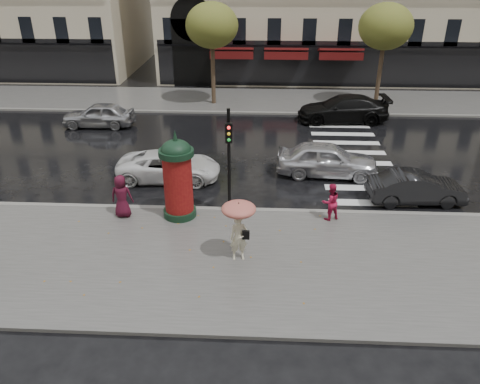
# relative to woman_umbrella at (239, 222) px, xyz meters

# --- Properties ---
(ground) EXTENTS (160.00, 160.00, 0.00)m
(ground) POSITION_rel_woman_umbrella_xyz_m (-0.66, 0.40, -1.54)
(ground) COLOR black
(ground) RESTS_ON ground
(near_sidewalk) EXTENTS (90.00, 7.00, 0.12)m
(near_sidewalk) POSITION_rel_woman_umbrella_xyz_m (-0.66, -0.10, -1.48)
(near_sidewalk) COLOR #474744
(near_sidewalk) RESTS_ON ground
(far_sidewalk) EXTENTS (90.00, 6.00, 0.12)m
(far_sidewalk) POSITION_rel_woman_umbrella_xyz_m (-0.66, 19.40, -1.48)
(far_sidewalk) COLOR #474744
(far_sidewalk) RESTS_ON ground
(near_kerb) EXTENTS (90.00, 0.25, 0.14)m
(near_kerb) POSITION_rel_woman_umbrella_xyz_m (-0.66, 3.40, -1.47)
(near_kerb) COLOR slate
(near_kerb) RESTS_ON ground
(far_kerb) EXTENTS (90.00, 0.25, 0.14)m
(far_kerb) POSITION_rel_woman_umbrella_xyz_m (-0.66, 16.40, -1.47)
(far_kerb) COLOR slate
(far_kerb) RESTS_ON ground
(zebra_crossing) EXTENTS (3.60, 11.75, 0.01)m
(zebra_crossing) POSITION_rel_woman_umbrella_xyz_m (5.34, 10.00, -1.53)
(zebra_crossing) COLOR silver
(zebra_crossing) RESTS_ON ground
(tree_far_left) EXTENTS (3.40, 3.40, 6.64)m
(tree_far_left) POSITION_rel_woman_umbrella_xyz_m (-2.66, 18.40, 3.63)
(tree_far_left) COLOR #38281C
(tree_far_left) RESTS_ON ground
(tree_far_right) EXTENTS (3.40, 3.40, 6.64)m
(tree_far_right) POSITION_rel_woman_umbrella_xyz_m (8.34, 18.40, 3.63)
(tree_far_right) COLOR #38281C
(tree_far_right) RESTS_ON ground
(woman_umbrella) EXTENTS (1.12, 1.12, 2.15)m
(woman_umbrella) POSITION_rel_woman_umbrella_xyz_m (0.00, 0.00, 0.00)
(woman_umbrella) COLOR beige
(woman_umbrella) RESTS_ON near_sidewalk
(woman_red) EXTENTS (0.88, 0.80, 1.48)m
(woman_red) POSITION_rel_woman_umbrella_xyz_m (3.34, 2.80, -0.68)
(woman_red) COLOR #B91640
(woman_red) RESTS_ON near_sidewalk
(man_burgundy) EXTENTS (0.83, 0.54, 1.71)m
(man_burgundy) POSITION_rel_woman_umbrella_xyz_m (-4.62, 2.66, -0.56)
(man_burgundy) COLOR #460E20
(man_burgundy) RESTS_ON near_sidewalk
(morris_column) EXTENTS (1.30, 1.30, 3.51)m
(morris_column) POSITION_rel_woman_umbrella_xyz_m (-2.44, 2.80, 0.26)
(morris_column) COLOR black
(morris_column) RESTS_ON near_sidewalk
(traffic_light) EXTENTS (0.28, 0.40, 4.20)m
(traffic_light) POSITION_rel_woman_umbrella_xyz_m (-0.53, 3.12, 1.13)
(traffic_light) COLOR black
(traffic_light) RESTS_ON near_sidewalk
(car_silver) EXTENTS (4.72, 2.16, 1.57)m
(car_silver) POSITION_rel_woman_umbrella_xyz_m (3.71, 7.15, -0.75)
(car_silver) COLOR silver
(car_silver) RESTS_ON ground
(car_darkgrey) EXTENTS (3.99, 1.56, 1.29)m
(car_darkgrey) POSITION_rel_woman_umbrella_xyz_m (7.08, 4.60, -0.89)
(car_darkgrey) COLOR black
(car_darkgrey) RESTS_ON ground
(car_white) EXTENTS (4.65, 2.17, 1.29)m
(car_white) POSITION_rel_woman_umbrella_xyz_m (-3.49, 6.33, -0.89)
(car_white) COLOR white
(car_white) RESTS_ON ground
(car_black) EXTENTS (5.58, 2.50, 1.59)m
(car_black) POSITION_rel_woman_umbrella_xyz_m (5.61, 15.17, -0.74)
(car_black) COLOR black
(car_black) RESTS_ON ground
(car_far_silver) EXTENTS (4.24, 1.78, 1.43)m
(car_far_silver) POSITION_rel_woman_umbrella_xyz_m (-9.05, 13.47, -0.82)
(car_far_silver) COLOR #A0A0A4
(car_far_silver) RESTS_ON ground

